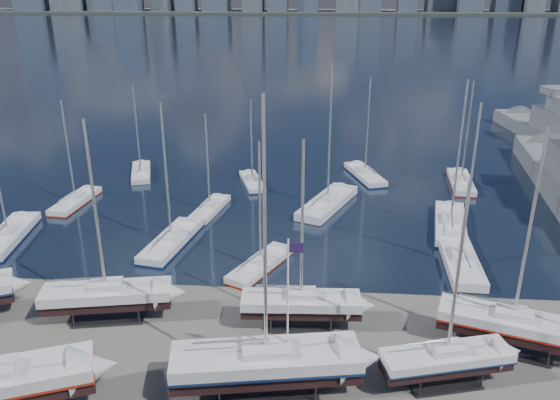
{
  "coord_description": "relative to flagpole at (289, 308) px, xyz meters",
  "views": [
    {
      "loc": [
        4.15,
        -41.45,
        24.56
      ],
      "look_at": [
        0.16,
        8.0,
        5.25
      ],
      "focal_mm": 35.0,
      "sensor_mm": 36.0,
      "label": 1
    }
  ],
  "objects": [
    {
      "name": "ground",
      "position": [
        -2.37,
        2.6,
        -6.18
      ],
      "size": [
        1400.0,
        1400.0,
        0.0
      ],
      "primitive_type": "plane",
      "color": "#605E59",
      "rests_on": "ground"
    },
    {
      "name": "water",
      "position": [
        -2.37,
        312.6,
        -6.33
      ],
      "size": [
        1400.0,
        600.0,
        0.4
      ],
      "primitive_type": "cube",
      "color": "#192439",
      "rests_on": "ground"
    },
    {
      "name": "far_shore",
      "position": [
        -2.37,
        572.6,
        -5.08
      ],
      "size": [
        1400.0,
        80.0,
        2.2
      ],
      "primitive_type": "cube",
      "color": "#2D332D",
      "rests_on": "ground"
    },
    {
      "name": "sailboat_cradle_2",
      "position": [
        -14.76,
        7.04,
        -4.1
      ],
      "size": [
        10.24,
        4.6,
        16.14
      ],
      "rotation": [
        0.0,
        0.0,
        0.19
      ],
      "color": "#2D2D33",
      "rests_on": "ground"
    },
    {
      "name": "sailboat_cradle_3",
      "position": [
        -1.41,
        -0.36,
        -3.93
      ],
      "size": [
        12.59,
        5.45,
        19.42
      ],
      "rotation": [
        0.0,
        0.0,
        0.17
      ],
      "color": "#2D2D33",
      "rests_on": "ground"
    },
    {
      "name": "sailboat_cradle_4",
      "position": [
        0.48,
        7.18,
        -4.16
      ],
      "size": [
        9.24,
        3.05,
        14.96
      ],
      "rotation": [
        0.0,
        0.0,
        0.05
      ],
      "color": "#2D2D33",
      "rests_on": "ground"
    },
    {
      "name": "sailboat_cradle_5",
      "position": [
        10.26,
        1.32,
        -4.2
      ],
      "size": [
        9.01,
        4.62,
        14.17
      ],
      "rotation": [
        0.0,
        0.0,
        0.27
      ],
      "color": "#2D2D33",
      "rests_on": "ground"
    },
    {
      "name": "sailboat_cradle_6",
      "position": [
        15.7,
        5.47,
        -4.08
      ],
      "size": [
        10.68,
        5.92,
        16.59
      ],
      "rotation": [
        0.0,
        0.0,
        -0.31
      ],
      "color": "#2D2D33",
      "rests_on": "ground"
    },
    {
      "name": "sailboat_moored_0",
      "position": [
        -30.57,
        20.21,
        -5.87
      ],
      "size": [
        4.53,
        11.17,
        16.23
      ],
      "rotation": [
        0.0,
        0.0,
        1.71
      ],
      "color": "black",
      "rests_on": "water"
    },
    {
      "name": "sailboat_moored_1",
      "position": [
        -27.98,
        30.64,
        -5.87
      ],
      "size": [
        3.3,
        9.07,
        13.27
      ],
      "rotation": [
        0.0,
        0.0,
        1.48
      ],
      "color": "black",
      "rests_on": "water"
    },
    {
      "name": "sailboat_moored_2",
      "position": [
        -23.52,
        42.02,
        -5.86
      ],
      "size": [
        4.91,
        9.07,
        13.19
      ],
      "rotation": [
        0.0,
        0.0,
        1.87
      ],
      "color": "black",
      "rests_on": "water"
    },
    {
      "name": "sailboat_moored_3",
      "position": [
        -13.32,
        20.4,
        -5.87
      ],
      "size": [
        4.59,
        10.6,
        15.35
      ],
      "rotation": [
        0.0,
        0.0,
        1.4
      ],
      "color": "black",
      "rests_on": "water"
    },
    {
      "name": "sailboat_moored_4",
      "position": [
        -11.2,
        29.59,
        -5.86
      ],
      "size": [
        3.67,
        8.36,
        12.21
      ],
      "rotation": [
        0.0,
        0.0,
        1.39
      ],
      "color": "black",
      "rests_on": "water"
    },
    {
      "name": "sailboat_moored_5",
      "position": [
        -7.47,
        39.46,
        -5.87
      ],
      "size": [
        4.61,
        8.3,
        11.96
      ],
      "rotation": [
        0.0,
        0.0,
        1.89
      ],
      "color": "black",
      "rests_on": "water"
    },
    {
      "name": "sailboat_moored_6",
      "position": [
        -3.66,
        16.22,
        -5.87
      ],
      "size": [
        5.95,
        8.78,
        12.85
      ],
      "rotation": [
        0.0,
        0.0,
        1.11
      ],
      "color": "black",
      "rests_on": "water"
    },
    {
      "name": "sailboat_moored_7",
      "position": [
        2.58,
        32.12,
        -5.86
      ],
      "size": [
        7.59,
        12.04,
        17.65
      ],
      "rotation": [
        0.0,
        0.0,
        1.17
      ],
      "color": "black",
      "rests_on": "water"
    },
    {
      "name": "sailboat_moored_8",
      "position": [
        7.75,
        43.52,
        -5.87
      ],
      "size": [
        5.6,
        10.03,
        14.45
      ],
      "rotation": [
        0.0,
        0.0,
        1.89
      ],
      "color": "black",
      "rests_on": "water"
    },
    {
      "name": "sailboat_moored_9",
      "position": [
        15.11,
        18.45,
        -5.86
      ],
      "size": [
        3.5,
        10.88,
        16.23
      ],
      "rotation": [
        0.0,
        0.0,
        1.52
      ],
      "color": "black",
      "rests_on": "water"
    },
    {
      "name": "sailboat_moored_10",
      "position": [
        15.92,
        26.94,
        -5.87
      ],
      "size": [
        5.16,
        11.69,
        16.9
      ],
      "rotation": [
        0.0,
        0.0,
        1.39
      ],
      "color": "black",
      "rests_on": "water"
    },
    {
      "name": "sailboat_moored_11",
      "position": [
        20.29,
        41.29,
        -5.87
      ],
      "size": [
        3.61,
        9.88,
        14.46
      ],
      "rotation": [
        0.0,
        0.0,
        1.48
      ],
      "color": "black",
      "rests_on": "water"
    },
    {
      "name": "flagpole",
      "position": [
        0.0,
        0.0,
        0.0
      ],
      "size": [
        0.96,
        0.12,
        10.85
      ],
      "color": "white",
      "rests_on": "ground"
    }
  ]
}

